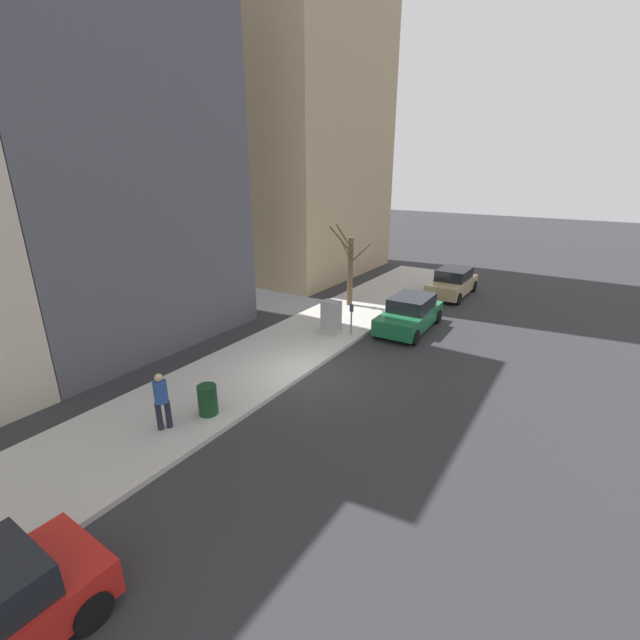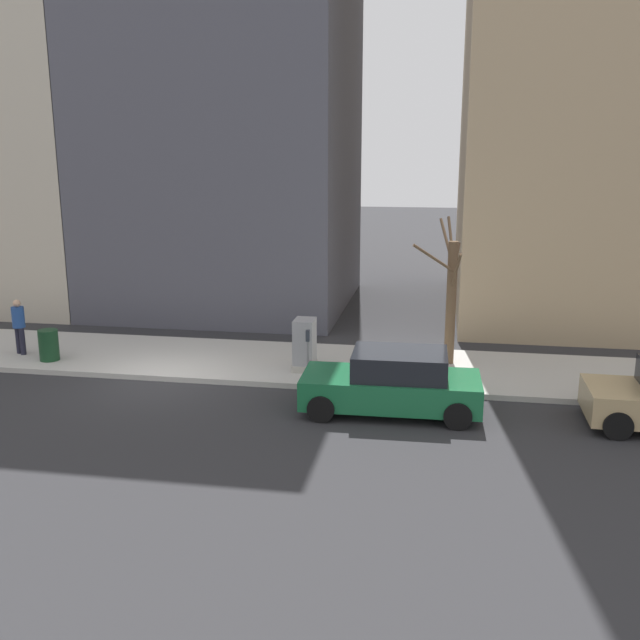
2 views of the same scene
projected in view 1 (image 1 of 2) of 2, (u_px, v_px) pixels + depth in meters
The scene contains 11 objects.
ground_plane at pixel (308, 376), 15.10m from camera, with size 120.00×120.00×0.00m, color #2B2B2D.
sidewalk at pixel (264, 361), 16.09m from camera, with size 4.00×36.00×0.15m, color #B2AFA8.
parked_car_tan at pixel (452, 283), 24.39m from camera, with size 1.97×4.22×1.52m.
parked_car_green at pixel (410, 314), 19.21m from camera, with size 2.01×4.24×1.52m.
parking_meter at pixel (351, 316), 18.12m from camera, with size 0.14×0.10×1.35m.
utility_box at pixel (331, 317), 18.40m from camera, with size 0.83×0.61×1.43m.
bare_tree at pixel (350, 268), 21.76m from camera, with size 2.10×1.32×4.13m.
trash_bin at pixel (208, 400), 12.36m from camera, with size 0.56×0.56×0.90m, color #14381E.
pedestrian_near_meter at pixel (161, 398), 11.49m from camera, with size 0.36×0.37×1.66m.
office_tower_left at pixel (282, 29), 26.29m from camera, with size 10.95×10.95×29.94m, color tan.
office_block_center at pixel (71, 99), 16.34m from camera, with size 9.34×9.34×18.77m, color #4C4C56.
Camera 1 is at (-7.73, 11.14, 6.94)m, focal length 24.00 mm.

